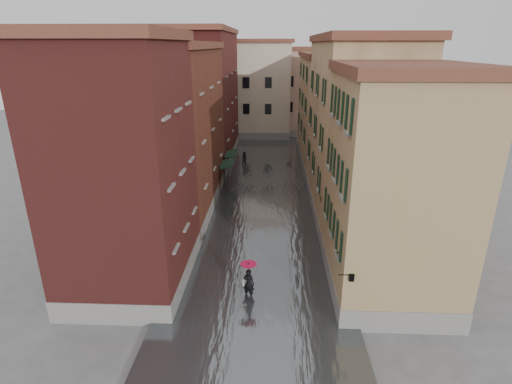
# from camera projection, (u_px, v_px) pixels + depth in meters

# --- Properties ---
(ground) EXTENTS (120.00, 120.00, 0.00)m
(ground) POSITION_uv_depth(u_px,v_px,m) (259.00, 264.00, 24.72)
(ground) COLOR #5A5A5D
(ground) RESTS_ON ground
(floodwater) EXTENTS (10.00, 60.00, 0.20)m
(floodwater) POSITION_uv_depth(u_px,v_px,m) (264.00, 191.00, 36.86)
(floodwater) COLOR #4A4F53
(floodwater) RESTS_ON ground
(building_left_near) EXTENTS (6.00, 8.00, 13.00)m
(building_left_near) POSITION_uv_depth(u_px,v_px,m) (125.00, 172.00, 20.87)
(building_left_near) COLOR maroon
(building_left_near) RESTS_ON ground
(building_left_mid) EXTENTS (6.00, 14.00, 12.50)m
(building_left_mid) POSITION_uv_depth(u_px,v_px,m) (174.00, 133.00, 31.27)
(building_left_mid) COLOR maroon
(building_left_mid) RESTS_ON ground
(building_left_far) EXTENTS (6.00, 16.00, 14.00)m
(building_left_far) POSITION_uv_depth(u_px,v_px,m) (205.00, 99.00, 45.06)
(building_left_far) COLOR maroon
(building_left_far) RESTS_ON ground
(building_right_near) EXTENTS (6.00, 8.00, 11.50)m
(building_right_near) POSITION_uv_depth(u_px,v_px,m) (394.00, 190.00, 20.56)
(building_right_near) COLOR olive
(building_right_near) RESTS_ON ground
(building_right_mid) EXTENTS (6.00, 14.00, 13.00)m
(building_right_mid) POSITION_uv_depth(u_px,v_px,m) (355.00, 132.00, 30.61)
(building_right_mid) COLOR tan
(building_right_mid) RESTS_ON ground
(building_right_far) EXTENTS (6.00, 16.00, 11.50)m
(building_right_far) POSITION_uv_depth(u_px,v_px,m) (329.00, 111.00, 44.92)
(building_right_far) COLOR olive
(building_right_far) RESTS_ON ground
(building_end_cream) EXTENTS (12.00, 9.00, 13.00)m
(building_end_cream) POSITION_uv_depth(u_px,v_px,m) (248.00, 90.00, 58.18)
(building_end_cream) COLOR beige
(building_end_cream) RESTS_ON ground
(building_end_pink) EXTENTS (10.00, 9.00, 12.00)m
(building_end_pink) POSITION_uv_depth(u_px,v_px,m) (309.00, 93.00, 59.86)
(building_end_pink) COLOR tan
(building_end_pink) RESTS_ON ground
(awning_near) EXTENTS (1.09, 3.09, 2.80)m
(awning_near) POSITION_uv_depth(u_px,v_px,m) (227.00, 165.00, 36.48)
(awning_near) COLOR black
(awning_near) RESTS_ON ground
(awning_far) EXTENTS (1.09, 2.98, 2.80)m
(awning_far) POSITION_uv_depth(u_px,v_px,m) (231.00, 154.00, 39.89)
(awning_far) COLOR black
(awning_far) RESTS_ON ground
(wall_lantern) EXTENTS (0.71, 0.22, 0.35)m
(wall_lantern) POSITION_uv_depth(u_px,v_px,m) (351.00, 277.00, 17.88)
(wall_lantern) COLOR black
(wall_lantern) RESTS_ON ground
(window_planters) EXTENTS (0.59, 8.37, 0.84)m
(window_planters) POSITION_uv_depth(u_px,v_px,m) (331.00, 218.00, 22.77)
(window_planters) COLOR maroon
(window_planters) RESTS_ON ground
(pedestrian_main) EXTENTS (0.89, 0.89, 2.06)m
(pedestrian_main) POSITION_uv_depth(u_px,v_px,m) (249.00, 278.00, 21.06)
(pedestrian_main) COLOR black
(pedestrian_main) RESTS_ON ground
(pedestrian_far) EXTENTS (0.89, 0.74, 1.65)m
(pedestrian_far) POSITION_uv_depth(u_px,v_px,m) (245.00, 159.00, 44.33)
(pedestrian_far) COLOR black
(pedestrian_far) RESTS_ON ground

